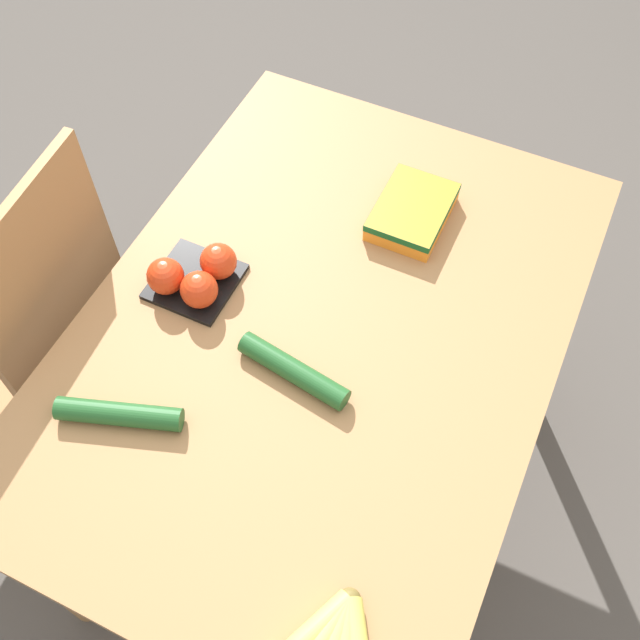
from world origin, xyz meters
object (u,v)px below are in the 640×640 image
chair (38,332)px  tomato_pack (195,277)px  carrot_bag (412,211)px  cucumber_far (293,370)px  cucumber_near (119,414)px

chair → tomato_pack: bearing=103.0°
tomato_pack → chair: bearing=107.3°
carrot_bag → cucumber_far: (-0.43, 0.06, -0.01)m
carrot_bag → chair: bearing=123.4°
carrot_bag → cucumber_far: 0.44m
chair → cucumber_near: size_ratio=4.45×
carrot_bag → tomato_pack: bearing=137.4°
tomato_pack → cucumber_far: 0.27m
chair → carrot_bag: (0.46, -0.69, 0.27)m
chair → tomato_pack: (0.12, -0.38, 0.28)m
tomato_pack → cucumber_far: size_ratio=0.70×
chair → cucumber_far: size_ratio=4.40×
cucumber_near → cucumber_far: bearing=-48.9°
cucumber_far → tomato_pack: bearing=69.7°
cucumber_near → cucumber_far: 0.31m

